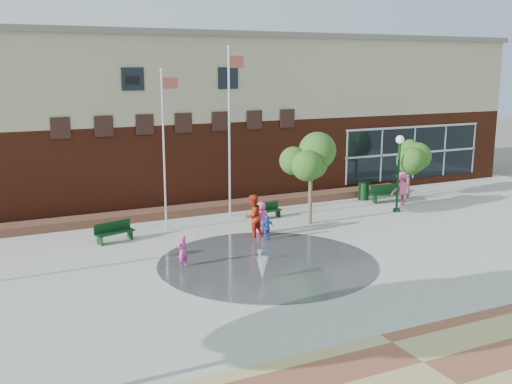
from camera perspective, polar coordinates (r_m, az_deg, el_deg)
name	(u,v)px	position (r m, az deg, el deg)	size (l,w,h in m)	color
ground	(307,289)	(20.63, 4.91, -9.16)	(120.00, 120.00, 0.00)	#666056
plaza_concrete	(256,256)	(23.95, 0.00, -6.09)	(46.00, 18.00, 0.01)	#A8A8A0
splash_pad	(267,263)	(23.10, 1.09, -6.78)	(8.40, 8.40, 0.01)	#383A3D
library_building	(155,115)	(35.51, -9.61, 7.28)	(44.40, 10.40, 9.20)	#5A2213
flower_bed	(191,214)	(30.71, -6.20, -2.12)	(26.00, 1.20, 0.40)	maroon
flagpole_left	(164,142)	(27.06, -8.72, 4.69)	(0.86, 0.18, 7.31)	silver
flagpole_right	(230,123)	(29.36, -2.49, 6.57)	(1.00, 0.37, 8.38)	silver
lamp_right	(399,165)	(31.38, 13.44, 2.53)	(0.42, 0.42, 3.98)	black
bench_left	(115,236)	(26.39, -13.30, -4.08)	(1.80, 0.95, 0.87)	black
bench_mid	(267,214)	(29.62, 1.07, -2.08)	(1.58, 0.64, 0.77)	black
bench_right	(388,197)	(33.85, 12.50, -0.46)	(2.05, 0.98, 1.00)	black
trash_can	(364,191)	(34.19, 10.21, 0.12)	(0.64, 0.64, 1.05)	black
tree_mid	(311,158)	(28.13, 5.27, 3.24)	(2.60, 2.60, 4.38)	#4C3E31
tree_small_right	(410,153)	(34.94, 14.43, 3.60)	(2.07, 2.07, 3.54)	#4C3E31
water_jet_a	(262,280)	(21.34, 0.61, -8.39)	(0.40, 0.40, 0.79)	white
water_jet_b	(260,261)	(23.30, 0.35, -6.62)	(0.19, 0.19, 0.42)	white
child_splash	(183,251)	(22.62, -7.01, -5.62)	(0.45, 0.30, 1.25)	#CE3D96
adult_red	(253,216)	(26.19, -0.32, -2.32)	(0.94, 0.73, 1.93)	#B62D14
adult_pink	(261,218)	(26.84, 0.52, -2.47)	(0.72, 0.47, 1.48)	#CF499C
child_blue	(267,228)	(25.85, 1.05, -3.42)	(0.67, 0.28, 1.14)	blue
person_bench	(402,189)	(33.31, 13.72, 0.31)	(1.17, 0.67, 1.81)	#EE4E94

